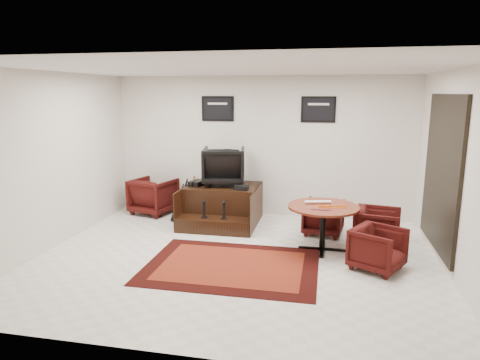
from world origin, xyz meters
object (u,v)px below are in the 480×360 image
(table_chair_window, at_px, (377,226))
(table_chair_corner, at_px, (378,247))
(shine_podium, at_px, (222,206))
(table_chair_back, at_px, (324,215))
(meeting_table, at_px, (323,211))
(armchair_side, at_px, (154,194))
(shine_chair, at_px, (224,164))

(table_chair_window, distance_m, table_chair_corner, 0.94)
(shine_podium, xyz_separation_m, table_chair_back, (1.92, -0.32, 0.01))
(meeting_table, relative_size, table_chair_window, 1.58)
(armchair_side, height_order, meeting_table, armchair_side)
(table_chair_back, height_order, table_chair_corner, table_chair_back)
(shine_podium, distance_m, armchair_side, 1.59)
(armchair_side, bearing_deg, shine_podium, -176.58)
(table_chair_window, height_order, table_chair_corner, table_chair_window)
(shine_chair, xyz_separation_m, meeting_table, (1.92, -1.28, -0.48))
(shine_chair, bearing_deg, table_chair_corner, 134.58)
(shine_podium, height_order, table_chair_window, shine_podium)
(shine_podium, xyz_separation_m, table_chair_window, (2.78, -0.82, 0.02))
(shine_podium, distance_m, shine_chair, 0.80)
(meeting_table, bearing_deg, shine_chair, 146.20)
(shine_chair, relative_size, meeting_table, 0.72)
(shine_chair, height_order, armchair_side, shine_chair)
(armchair_side, xyz_separation_m, table_chair_corner, (4.25, -2.09, -0.07))
(shine_chair, relative_size, armchair_side, 0.99)
(shine_podium, relative_size, table_chair_window, 2.03)
(table_chair_back, distance_m, table_chair_corner, 1.63)
(shine_chair, xyz_separation_m, table_chair_window, (2.78, -0.97, -0.77))
(meeting_table, height_order, table_chair_window, meeting_table)
(shine_podium, distance_m, table_chair_back, 1.95)
(armchair_side, bearing_deg, table_chair_corner, 169.39)
(meeting_table, height_order, table_chair_corner, meeting_table)
(table_chair_window, bearing_deg, table_chair_back, 70.46)
(shine_podium, height_order, armchair_side, armchair_side)
(shine_podium, bearing_deg, meeting_table, -30.72)
(shine_podium, height_order, meeting_table, meeting_table)
(table_chair_corner, bearing_deg, table_chair_back, 57.55)
(table_chair_corner, bearing_deg, table_chair_window, 23.88)
(table_chair_window, xyz_separation_m, table_chair_corner, (-0.09, -0.94, -0.02))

